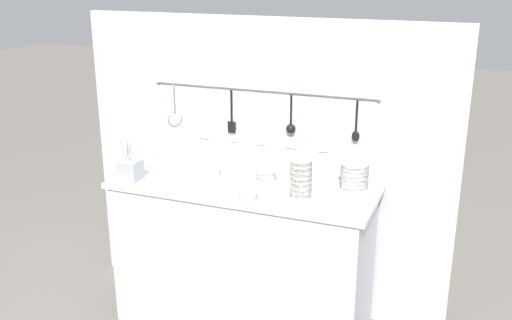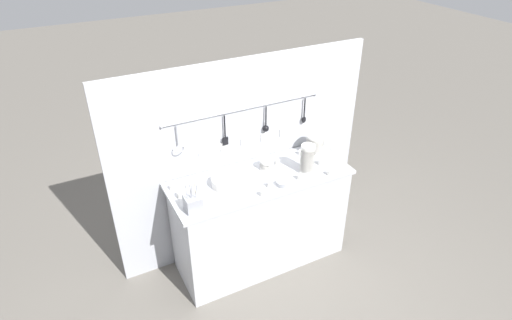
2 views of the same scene
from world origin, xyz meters
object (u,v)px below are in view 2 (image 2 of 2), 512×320
object	(u,v)px
bowl_stack_short_front	(267,164)
cup_back_right	(263,194)
cup_edge_far	(321,162)
cup_front_left	(277,162)
cutlery_caddy	(193,203)
plate_stack	(227,182)
cup_edge_near	(270,185)
bowl_stack_wide_centre	(315,144)
cup_centre	(172,187)
cup_beside_plates	(228,171)
bowl_stack_back_corner	(307,159)
cup_back_left	(330,173)
cup_by_caddy	(180,194)
cup_mid_row	(301,152)
steel_mixing_bowl	(283,183)
cup_front_right	(300,177)

from	to	relation	value
bowl_stack_short_front	cup_back_right	bearing A→B (deg)	-122.70
cup_edge_far	cup_front_left	bearing A→B (deg)	152.81
bowl_stack_short_front	cutlery_caddy	distance (m)	0.78
bowl_stack_short_front	plate_stack	world-z (taller)	bowl_stack_short_front
cup_edge_near	cup_front_left	bearing A→B (deg)	51.02
cup_edge_near	bowl_stack_wide_centre	bearing A→B (deg)	25.18
cup_centre	cup_beside_plates	xyz separation A→B (m)	(0.48, 0.01, 0.00)
bowl_stack_short_front	cup_back_right	world-z (taller)	bowl_stack_short_front
cup_edge_near	cup_edge_far	size ratio (longest dim) A/B	1.00
cutlery_caddy	bowl_stack_back_corner	bearing A→B (deg)	2.79
bowl_stack_wide_centre	cup_centre	world-z (taller)	bowl_stack_wide_centre
bowl_stack_back_corner	cutlery_caddy	size ratio (longest dim) A/B	1.05
cup_edge_near	cup_back_right	bearing A→B (deg)	-143.55
cup_edge_far	cup_back_left	bearing A→B (deg)	-99.29
bowl_stack_wide_centre	bowl_stack_back_corner	distance (m)	0.33
cup_by_caddy	cup_beside_plates	bearing A→B (deg)	15.60
plate_stack	cup_by_caddy	size ratio (longest dim) A/B	5.23
cup_edge_near	bowl_stack_back_corner	bearing A→B (deg)	8.05
plate_stack	cup_beside_plates	world-z (taller)	plate_stack
bowl_stack_wide_centre	cup_edge_near	size ratio (longest dim) A/B	3.87
cup_mid_row	bowl_stack_back_corner	bearing A→B (deg)	-113.22
cup_back_right	plate_stack	bearing A→B (deg)	125.83
cup_mid_row	cup_back_right	xyz separation A→B (m)	(-0.59, -0.39, 0.00)
cup_by_caddy	steel_mixing_bowl	bearing A→B (deg)	-15.85
bowl_stack_back_corner	cup_edge_far	world-z (taller)	bowl_stack_back_corner
steel_mixing_bowl	cup_edge_far	xyz separation A→B (m)	(0.44, 0.12, 0.01)
cup_edge_near	cup_beside_plates	size ratio (longest dim) A/B	1.00
cup_edge_far	cup_back_right	bearing A→B (deg)	-165.03
cutlery_caddy	cup_edge_far	bearing A→B (deg)	4.46
bowl_stack_back_corner	cup_edge_near	xyz separation A→B (m)	(-0.37, -0.05, -0.10)
cutlery_caddy	cup_centre	xyz separation A→B (m)	(-0.06, 0.32, -0.04)
cup_front_right	cup_by_caddy	bearing A→B (deg)	167.16
cup_edge_near	cup_back_right	size ratio (longest dim) A/B	1.00
bowl_stack_short_front	cup_mid_row	size ratio (longest dim) A/B	2.48
cup_back_right	cup_beside_plates	distance (m)	0.42
bowl_stack_short_front	bowl_stack_back_corner	bearing A→B (deg)	-36.22
bowl_stack_wide_centre	bowl_stack_back_corner	size ratio (longest dim) A/B	0.72
cup_front_right	cup_centre	world-z (taller)	same
cup_centre	cup_beside_plates	bearing A→B (deg)	1.16
cup_edge_far	cup_beside_plates	bearing A→B (deg)	163.00
plate_stack	cup_back_left	distance (m)	0.85
steel_mixing_bowl	cup_back_right	bearing A→B (deg)	-164.19
bowl_stack_wide_centre	cup_beside_plates	bearing A→B (deg)	176.92
cup_edge_near	cup_back_left	size ratio (longest dim) A/B	1.00
cup_back_left	cup_front_left	bearing A→B (deg)	131.85
steel_mixing_bowl	cup_front_left	xyz separation A→B (m)	(0.11, 0.29, 0.01)
steel_mixing_bowl	cutlery_caddy	bearing A→B (deg)	178.22
plate_stack	steel_mixing_bowl	size ratio (longest dim) A/B	2.37
cup_front_left	cup_back_left	bearing A→B (deg)	-48.15
cutlery_caddy	cup_edge_far	distance (m)	1.19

